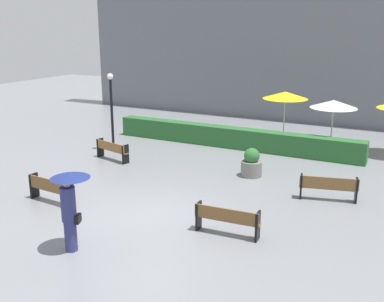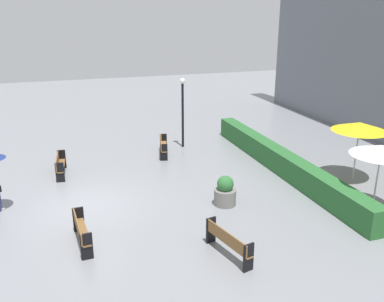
# 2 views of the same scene
# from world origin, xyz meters

# --- Properties ---
(ground_plane) EXTENTS (60.00, 60.00, 0.00)m
(ground_plane) POSITION_xyz_m (0.00, 0.00, 0.00)
(ground_plane) COLOR gray
(bench_far_right) EXTENTS (1.90, 0.76, 0.84)m
(bench_far_right) POSITION_xyz_m (4.66, 3.55, 0.50)
(bench_far_right) COLOR brown
(bench_far_right) RESTS_ON ground
(bench_near_left) EXTENTS (1.82, 0.48, 0.85)m
(bench_near_left) POSITION_xyz_m (-3.43, -0.82, 0.50)
(bench_near_left) COLOR brown
(bench_near_left) RESTS_ON ground
(bench_far_left) EXTENTS (1.84, 0.77, 0.82)m
(bench_far_left) POSITION_xyz_m (-4.60, 4.05, 0.49)
(bench_far_left) COLOR olive
(bench_far_left) RESTS_ON ground
(bench_near_right) EXTENTS (1.88, 0.45, 0.83)m
(bench_near_right) POSITION_xyz_m (2.68, -0.39, 0.50)
(bench_near_right) COLOR brown
(bench_near_right) RESTS_ON ground
(planter_pot) EXTENTS (0.81, 0.81, 1.12)m
(planter_pot) POSITION_xyz_m (1.50, 4.80, 0.49)
(planter_pot) COLOR slate
(planter_pot) RESTS_ON ground
(lamp_post) EXTENTS (0.28, 0.28, 3.57)m
(lamp_post) POSITION_xyz_m (-5.50, 5.35, 2.21)
(lamp_post) COLOR black
(lamp_post) RESTS_ON ground
(patio_umbrella_yellow) EXTENTS (2.22, 2.22, 2.48)m
(patio_umbrella_yellow) POSITION_xyz_m (0.98, 10.83, 2.30)
(patio_umbrella_yellow) COLOR silver
(patio_umbrella_yellow) RESTS_ON ground
(patio_umbrella_white) EXTENTS (2.08, 2.08, 2.42)m
(patio_umbrella_white) POSITION_xyz_m (3.54, 9.65, 2.24)
(patio_umbrella_white) COLOR silver
(patio_umbrella_white) RESTS_ON ground
(hedge_strip) EXTENTS (12.18, 0.70, 0.96)m
(hedge_strip) POSITION_xyz_m (-0.80, 8.40, 0.48)
(hedge_strip) COLOR #28602D
(hedge_strip) RESTS_ON ground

